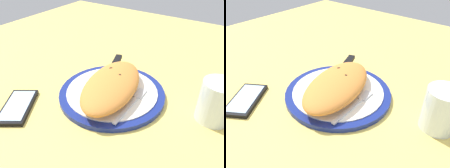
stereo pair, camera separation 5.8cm
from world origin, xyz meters
The scene contains 7 objects.
ground_plane centered at (0.00, 0.00, -1.50)cm, with size 150.00×150.00×3.00cm, color #EACC60.
plate centered at (0.00, 0.00, 0.75)cm, with size 27.89×27.89×1.57cm.
calzone centered at (-0.97, -0.55, 4.02)cm, with size 27.33×18.12×4.87cm.
fork centered at (-1.44, -7.14, 1.77)cm, with size 15.12×2.35×0.40cm.
knife centered at (9.48, 5.83, 2.08)cm, with size 22.33×9.20×1.20cm.
smartphone centered at (-17.50, 16.36, 0.56)cm, with size 14.49×12.71×1.16cm.
water_glass centered at (5.29, -24.39, 4.25)cm, with size 7.64×7.64×9.91cm.
Camera 2 is at (-36.53, -31.26, 35.77)cm, focal length 35.71 mm.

